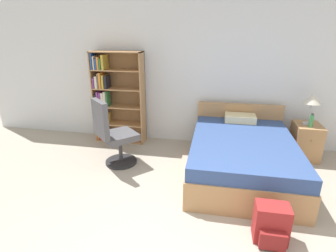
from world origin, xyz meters
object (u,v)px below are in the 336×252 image
object	(u,v)px
bookshelf	(113,96)
nightstand	(305,141)
table_lamp	(312,100)
backpack_red	(271,224)
water_bottle	(311,121)
bed	(241,154)
office_chair	(113,136)

from	to	relation	value
bookshelf	nightstand	distance (m)	3.41
nightstand	table_lamp	xyz separation A→B (m)	(-0.01, 0.02, 0.69)
bookshelf	backpack_red	world-z (taller)	bookshelf
water_bottle	backpack_red	xyz separation A→B (m)	(-0.85, -1.92, -0.49)
bed	office_chair	size ratio (longest dim) A/B	1.90
table_lamp	backpack_red	xyz separation A→B (m)	(-0.86, -2.06, -0.79)
nightstand	table_lamp	size ratio (longest dim) A/B	1.17
office_chair	table_lamp	size ratio (longest dim) A/B	2.14
table_lamp	office_chair	bearing A→B (deg)	-164.23
bed	nightstand	size ratio (longest dim) A/B	3.49
office_chair	backpack_red	distance (m)	2.47
office_chair	table_lamp	distance (m)	3.13
backpack_red	bed	bearing A→B (deg)	98.52
nightstand	water_bottle	distance (m)	0.41
bed	backpack_red	world-z (taller)	bed
office_chair	water_bottle	distance (m)	3.07
water_bottle	bookshelf	bearing A→B (deg)	175.51
office_chair	table_lamp	bearing A→B (deg)	15.77
bed	nightstand	xyz separation A→B (m)	(1.07, 0.69, 0.00)
bookshelf	backpack_red	distance (m)	3.38
table_lamp	backpack_red	distance (m)	2.36
backpack_red	water_bottle	bearing A→B (deg)	66.01
bookshelf	office_chair	distance (m)	1.10
table_lamp	water_bottle	xyz separation A→B (m)	(-0.00, -0.14, -0.30)
bed	bookshelf	bearing A→B (deg)	160.01
water_bottle	backpack_red	size ratio (longest dim) A/B	0.55
bookshelf	table_lamp	xyz separation A→B (m)	(3.35, -0.12, 0.12)
bookshelf	office_chair	xyz separation A→B (m)	(0.37, -0.97, -0.36)
nightstand	table_lamp	world-z (taller)	table_lamp
bed	office_chair	xyz separation A→B (m)	(-1.92, -0.13, 0.21)
office_chair	nightstand	distance (m)	3.11
table_lamp	bookshelf	bearing A→B (deg)	177.86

